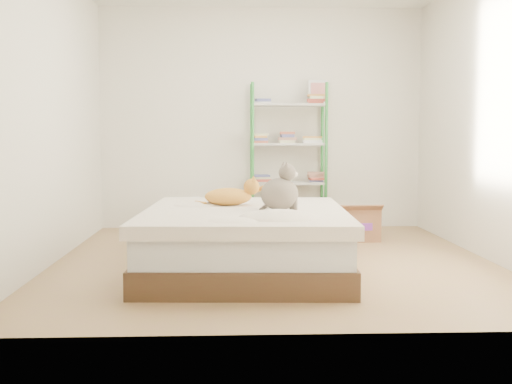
{
  "coord_description": "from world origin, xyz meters",
  "views": [
    {
      "loc": [
        -0.38,
        -5.55,
        1.09
      ],
      "look_at": [
        -0.16,
        -0.14,
        0.62
      ],
      "focal_mm": 45.0,
      "sensor_mm": 36.0,
      "label": 1
    }
  ],
  "objects": [
    {
      "name": "cardboard_box",
      "position": [
        0.92,
        1.1,
        0.17
      ],
      "size": [
        0.52,
        0.51,
        0.4
      ],
      "rotation": [
        0.0,
        0.0,
        0.08
      ],
      "color": "#8A5F43",
      "rests_on": "ground"
    },
    {
      "name": "room",
      "position": [
        0.0,
        0.0,
        1.3
      ],
      "size": [
        3.81,
        4.21,
        2.61
      ],
      "color": "#9C7357",
      "rests_on": "ground"
    },
    {
      "name": "shelf_unit",
      "position": [
        0.31,
        1.88,
        0.84
      ],
      "size": [
        0.9,
        0.36,
        1.74
      ],
      "color": "#318A3C",
      "rests_on": "ground"
    },
    {
      "name": "orange_cat",
      "position": [
        -0.39,
        -0.16,
        0.6
      ],
      "size": [
        0.47,
        0.26,
        0.19
      ],
      "primitive_type": null,
      "rotation": [
        0.0,
        0.0,
        0.02
      ],
      "color": "gold",
      "rests_on": "bed"
    },
    {
      "name": "bed",
      "position": [
        -0.26,
        -0.44,
        0.25
      ],
      "size": [
        1.69,
        2.06,
        0.51
      ],
      "rotation": [
        0.0,
        0.0,
        -0.05
      ],
      "color": "#46331D",
      "rests_on": "ground"
    },
    {
      "name": "grey_cat",
      "position": [
        0.01,
        -0.52,
        0.69
      ],
      "size": [
        0.38,
        0.34,
        0.37
      ],
      "primitive_type": null,
      "rotation": [
        0.0,
        0.0,
        1.8
      ],
      "color": "slate",
      "rests_on": "bed"
    },
    {
      "name": "white_bin",
      "position": [
        -0.88,
        1.68,
        0.2
      ],
      "size": [
        0.38,
        0.34,
        0.39
      ],
      "rotation": [
        0.0,
        0.0,
        0.13
      ],
      "color": "white",
      "rests_on": "ground"
    }
  ]
}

